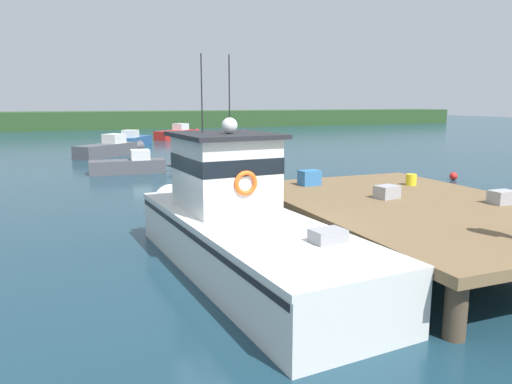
% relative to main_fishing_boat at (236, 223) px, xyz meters
% --- Properties ---
extents(ground_plane, '(200.00, 200.00, 0.00)m').
position_rel_main_fishing_boat_xyz_m(ground_plane, '(-0.15, -0.44, -1.01)').
color(ground_plane, '#193847').
extents(dock, '(6.00, 9.00, 1.20)m').
position_rel_main_fishing_boat_xyz_m(dock, '(4.65, -0.44, 0.07)').
color(dock, '#4C3D2D').
rests_on(dock, ground).
extents(main_fishing_boat, '(3.21, 9.92, 4.80)m').
position_rel_main_fishing_boat_xyz_m(main_fishing_boat, '(0.00, 0.00, 0.00)').
color(main_fishing_boat, silver).
rests_on(main_fishing_boat, ground).
extents(crate_single_by_cleat, '(0.67, 0.55, 0.34)m').
position_rel_main_fishing_boat_xyz_m(crate_single_by_cleat, '(4.32, 0.33, 0.36)').
color(crate_single_by_cleat, '#9E9EA3').
rests_on(crate_single_by_cleat, dock).
extents(crate_single_far, '(0.63, 0.48, 0.45)m').
position_rel_main_fishing_boat_xyz_m(crate_single_far, '(3.38, 2.89, 0.42)').
color(crate_single_far, '#3370B2').
rests_on(crate_single_far, dock).
extents(crate_stack_mid_dock, '(0.61, 0.45, 0.33)m').
position_rel_main_fishing_boat_xyz_m(crate_stack_mid_dock, '(6.56, -1.32, 0.36)').
color(crate_stack_mid_dock, '#9E9EA3').
rests_on(crate_stack_mid_dock, dock).
extents(bait_bucket, '(0.32, 0.32, 0.34)m').
position_rel_main_fishing_boat_xyz_m(bait_bucket, '(6.26, 1.74, 0.36)').
color(bait_bucket, yellow).
rests_on(bait_bucket, dock).
extents(moored_boat_far_right, '(3.05, 3.98, 1.08)m').
position_rel_main_fishing_boat_xyz_m(moored_boat_far_right, '(10.47, 31.63, -0.64)').
color(moored_boat_far_right, white).
rests_on(moored_boat_far_right, ground).
extents(moored_boat_far_left, '(5.19, 4.84, 1.51)m').
position_rel_main_fishing_boat_xyz_m(moored_boat_far_left, '(-0.53, 24.88, -0.49)').
color(moored_boat_far_left, '#4C4C51').
rests_on(moored_boat_far_left, ground).
extents(moored_boat_off_the_point, '(3.79, 5.30, 1.40)m').
position_rel_main_fishing_boat_xyz_m(moored_boat_off_the_point, '(1.88, 31.76, -0.52)').
color(moored_boat_off_the_point, '#285184').
rests_on(moored_boat_off_the_point, ground).
extents(moored_boat_mid_harbor, '(5.51, 4.67, 1.54)m').
position_rel_main_fishing_boat_xyz_m(moored_boat_mid_harbor, '(7.38, 38.82, -0.48)').
color(moored_boat_mid_harbor, red).
rests_on(moored_boat_mid_harbor, ground).
extents(moored_boat_near_channel, '(4.87, 1.43, 1.23)m').
position_rel_main_fishing_boat_xyz_m(moored_boat_near_channel, '(-0.14, 15.88, -0.58)').
color(moored_boat_near_channel, '#4C4C51').
rests_on(moored_boat_near_channel, ground).
extents(mooring_buoy_outer, '(0.42, 0.42, 0.42)m').
position_rel_main_fishing_boat_xyz_m(mooring_buoy_outer, '(8.00, 28.83, -0.80)').
color(mooring_buoy_outer, red).
rests_on(mooring_buoy_outer, ground).
extents(mooring_buoy_channel_marker, '(0.38, 0.38, 0.38)m').
position_rel_main_fishing_boat_xyz_m(mooring_buoy_channel_marker, '(1.70, 10.95, -0.82)').
color(mooring_buoy_channel_marker, red).
rests_on(mooring_buoy_channel_marker, ground).
extents(mooring_buoy_inshore, '(0.37, 0.37, 0.37)m').
position_rel_main_fishing_boat_xyz_m(mooring_buoy_inshore, '(13.84, 7.80, -0.82)').
color(mooring_buoy_inshore, red).
rests_on(mooring_buoy_inshore, ground).
extents(far_shoreline, '(120.00, 8.00, 2.40)m').
position_rel_main_fishing_boat_xyz_m(far_shoreline, '(-0.15, 61.56, 0.19)').
color(far_shoreline, '#284723').
rests_on(far_shoreline, ground).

